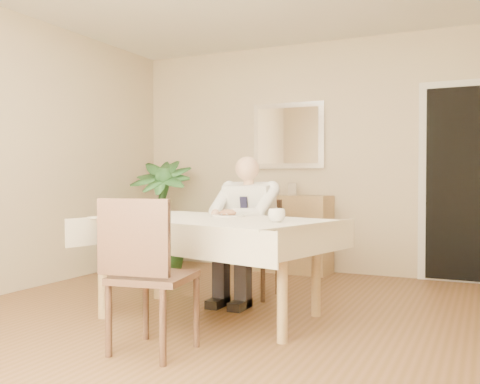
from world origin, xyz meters
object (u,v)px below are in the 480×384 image
at_px(sideboard, 283,233).
at_px(dining_table, 210,229).
at_px(seated_man, 243,221).
at_px(chair_near, 145,267).
at_px(potted_palm, 160,215).
at_px(coffee_mug, 277,215).
at_px(chair_far, 256,241).

bearing_deg(sideboard, dining_table, -81.05).
height_order(dining_table, seated_man, seated_man).
distance_m(chair_near, potted_palm, 3.04).
height_order(coffee_mug, potted_palm, potted_palm).
bearing_deg(dining_table, potted_palm, 147.54).
height_order(chair_near, seated_man, seated_man).
bearing_deg(potted_palm, chair_far, -26.51).
xyz_separation_m(chair_far, coffee_mug, (0.59, -1.02, 0.32)).
distance_m(chair_near, seated_man, 1.55).
relative_size(dining_table, seated_man, 1.58).
relative_size(coffee_mug, potted_palm, 0.09).
bearing_deg(chair_near, coffee_mug, 48.26).
relative_size(chair_far, potted_palm, 0.68).
relative_size(dining_table, chair_far, 2.28).
height_order(seated_man, sideboard, seated_man).
bearing_deg(sideboard, seated_man, -79.01).
height_order(chair_far, sideboard, sideboard).
distance_m(seated_man, coffee_mug, 0.95).
bearing_deg(coffee_mug, chair_near, -122.76).
bearing_deg(chair_far, sideboard, 98.10).
xyz_separation_m(chair_far, chair_near, (0.07, -1.82, 0.05)).
height_order(seated_man, coffee_mug, seated_man).
height_order(chair_near, coffee_mug, chair_near).
bearing_deg(dining_table, sideboard, 109.88).
distance_m(chair_far, sideboard, 1.27).
xyz_separation_m(seated_man, potted_palm, (-1.53, 1.05, -0.06)).
relative_size(seated_man, coffee_mug, 10.45).
xyz_separation_m(dining_table, seated_man, (0.00, 0.59, 0.02)).
bearing_deg(coffee_mug, potted_palm, 140.01).
relative_size(chair_far, chair_near, 0.92).
distance_m(chair_far, coffee_mug, 1.22).
distance_m(chair_near, sideboard, 3.09).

